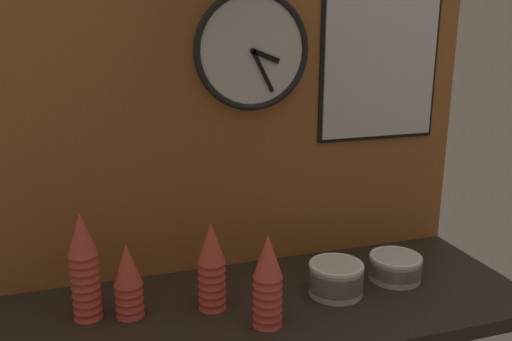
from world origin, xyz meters
The scene contains 10 objects.
ground_plane centered at (0.00, 0.00, -0.02)m, with size 1.60×0.56×0.04m, color black.
wall_tiled_back centered at (0.00, 0.27, 0.53)m, with size 1.60×0.03×1.05m.
cup_stack_left centered at (-0.39, 0.06, 0.14)m, with size 0.07×0.07×0.29m.
cup_stack_center centered at (-0.08, 0.01, 0.12)m, with size 0.07×0.07×0.24m.
cup_stack_center_left centered at (-0.29, 0.04, 0.10)m, with size 0.07×0.07×0.20m.
cup_stack_center_right centered at (0.04, -0.11, 0.12)m, with size 0.07×0.07×0.24m.
bowl_stack_far_right centered at (0.48, 0.01, 0.04)m, with size 0.15×0.15×0.07m.
bowl_stack_right centered at (0.27, -0.02, 0.05)m, with size 0.15×0.15×0.09m.
wall_clock centered at (0.11, 0.23, 0.66)m, with size 0.34×0.03×0.34m.
menu_board centered at (0.52, 0.24, 0.64)m, with size 0.41×0.01×0.53m.
Camera 1 is at (-0.36, -1.26, 0.74)m, focal length 38.00 mm.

